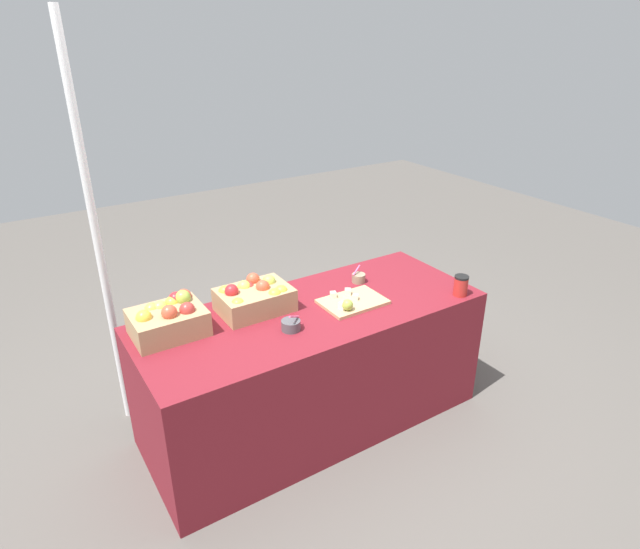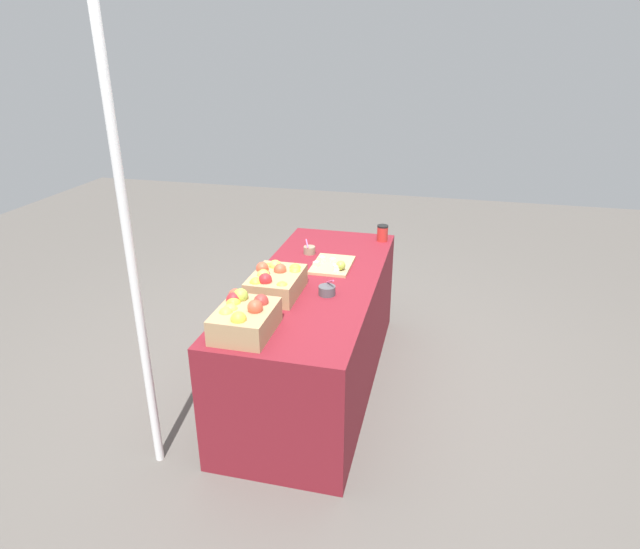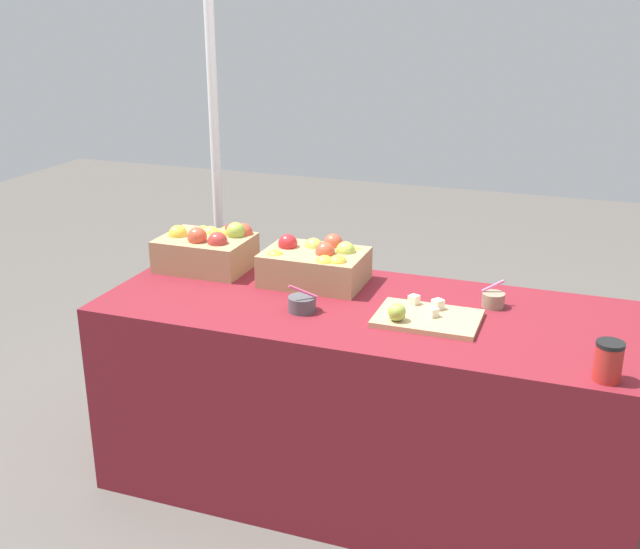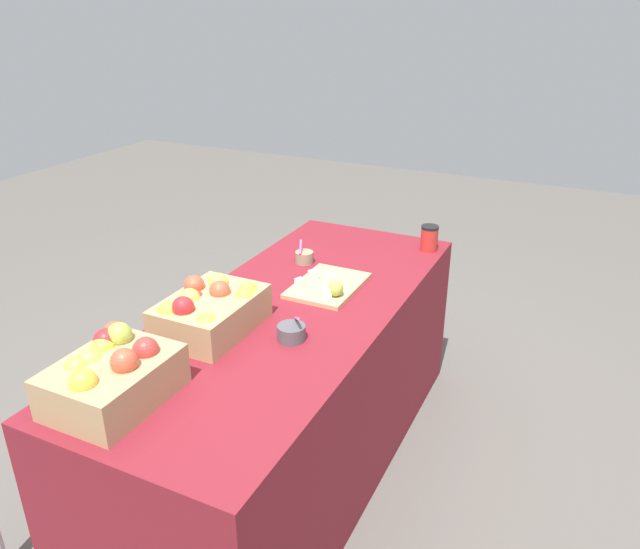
% 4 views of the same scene
% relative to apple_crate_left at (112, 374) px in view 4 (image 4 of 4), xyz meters
% --- Properties ---
extents(ground_plane, '(10.00, 10.00, 0.00)m').
position_rel_apple_crate_left_xyz_m(ground_plane, '(0.72, -0.18, -0.82)').
color(ground_plane, '#56514C').
extents(table, '(1.90, 0.76, 0.74)m').
position_rel_apple_crate_left_xyz_m(table, '(0.72, -0.18, -0.45)').
color(table, maroon).
rests_on(table, ground_plane).
extents(apple_crate_left, '(0.35, 0.27, 0.19)m').
position_rel_apple_crate_left_xyz_m(apple_crate_left, '(0.00, 0.00, 0.00)').
color(apple_crate_left, tan).
rests_on(apple_crate_left, table).
extents(apple_crate_middle, '(0.38, 0.27, 0.17)m').
position_rel_apple_crate_left_xyz_m(apple_crate_middle, '(0.47, -0.01, -0.00)').
color(apple_crate_middle, tan).
rests_on(apple_crate_middle, table).
extents(cutting_board_front, '(0.35, 0.24, 0.08)m').
position_rel_apple_crate_left_xyz_m(cutting_board_front, '(0.94, -0.24, -0.07)').
color(cutting_board_front, tan).
rests_on(cutting_board_front, table).
extents(sample_bowl_near, '(0.09, 0.08, 0.10)m').
position_rel_apple_crate_left_xyz_m(sample_bowl_near, '(1.14, -0.03, -0.05)').
color(sample_bowl_near, gray).
rests_on(sample_bowl_near, table).
extents(sample_bowl_mid, '(0.10, 0.10, 0.11)m').
position_rel_apple_crate_left_xyz_m(sample_bowl_mid, '(0.52, -0.30, -0.05)').
color(sample_bowl_mid, '#4C4C51').
rests_on(sample_bowl_mid, table).
extents(coffee_cup, '(0.08, 0.08, 0.12)m').
position_rel_apple_crate_left_xyz_m(coffee_cup, '(1.53, -0.49, -0.02)').
color(coffee_cup, red).
rests_on(coffee_cup, table).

